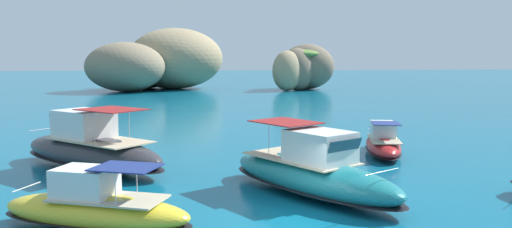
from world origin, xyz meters
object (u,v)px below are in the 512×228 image
at_px(islet_large, 159,63).
at_px(islet_small, 302,67).
at_px(motorboat_charcoal, 91,149).
at_px(motorboat_teal, 312,173).
at_px(motorboat_yellow, 94,208).
at_px(motorboat_red, 383,144).

bearing_deg(islet_large, islet_small, -10.82).
xyz_separation_m(islet_large, motorboat_charcoal, (1.31, -65.77, -3.56)).
bearing_deg(islet_small, islet_large, 169.18).
distance_m(islet_small, motorboat_teal, 68.57).
distance_m(motorboat_charcoal, motorboat_yellow, 9.59).
xyz_separation_m(motorboat_charcoal, motorboat_yellow, (2.03, -9.37, -0.32)).
xyz_separation_m(motorboat_teal, motorboat_charcoal, (-10.21, 6.18, 0.09)).
bearing_deg(motorboat_yellow, islet_large, 92.55).
height_order(islet_large, motorboat_red, islet_large).
distance_m(islet_small, motorboat_red, 59.54).
distance_m(islet_small, motorboat_charcoal, 65.48).
bearing_deg(motorboat_teal, motorboat_red, 53.06).
bearing_deg(motorboat_red, islet_small, 82.95).
height_order(islet_small, motorboat_charcoal, islet_small).
xyz_separation_m(motorboat_teal, motorboat_red, (6.14, 8.17, -0.28)).
distance_m(motorboat_red, motorboat_yellow, 18.28).
relative_size(motorboat_teal, motorboat_yellow, 1.30).
bearing_deg(islet_small, motorboat_yellow, -107.08).
xyz_separation_m(motorboat_teal, motorboat_yellow, (-8.18, -3.20, -0.23)).
xyz_separation_m(islet_large, motorboat_red, (17.66, -63.78, -3.93)).
distance_m(islet_large, motorboat_charcoal, 65.88).
relative_size(islet_small, motorboat_yellow, 2.09).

